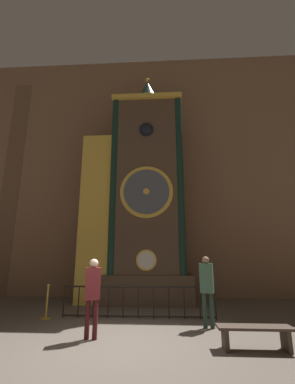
{
  "coord_description": "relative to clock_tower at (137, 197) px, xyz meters",
  "views": [
    {
      "loc": [
        1.0,
        -5.85,
        1.8
      ],
      "look_at": [
        0.37,
        4.82,
        4.46
      ],
      "focal_mm": 24.0,
      "sensor_mm": 36.0,
      "label": 1
    }
  ],
  "objects": [
    {
      "name": "cathedral_back_wall",
      "position": [
        -0.02,
        1.51,
        1.88
      ],
      "size": [
        24.0,
        0.32,
        12.26
      ],
      "color": "#846047",
      "rests_on": "ground_plane"
    },
    {
      "name": "railing_fence",
      "position": [
        0.31,
        -2.42,
        -3.74
      ],
      "size": [
        4.61,
        0.05,
        0.91
      ],
      "color": "black",
      "rests_on": "ground_plane"
    },
    {
      "name": "clock_tower",
      "position": [
        0.0,
        0.0,
        0.0
      ],
      "size": [
        4.54,
        1.76,
        10.13
      ],
      "color": "brown",
      "rests_on": "ground_plane"
    },
    {
      "name": "visitor_far",
      "position": [
        2.22,
        -3.4,
        -3.17
      ],
      "size": [
        0.39,
        0.31,
        1.78
      ],
      "rotation": [
        0.0,
        0.0,
        -0.3
      ],
      "color": "#213427",
      "rests_on": "ground_plane"
    },
    {
      "name": "ground_plane",
      "position": [
        0.07,
        -4.79,
        -4.24
      ],
      "size": [
        28.0,
        28.0,
        0.0
      ],
      "primitive_type": "plane",
      "color": "brown"
    },
    {
      "name": "stanchion_post",
      "position": [
        -2.4,
        -2.65,
        -3.93
      ],
      "size": [
        0.28,
        0.28,
        0.98
      ],
      "color": "#B28E33",
      "rests_on": "ground_plane"
    },
    {
      "name": "visitor_bench",
      "position": [
        2.87,
        -4.93,
        -3.92
      ],
      "size": [
        1.47,
        0.4,
        0.44
      ],
      "color": "#423328",
      "rests_on": "ground_plane"
    },
    {
      "name": "visitor_near",
      "position": [
        -0.56,
        -4.46,
        -3.2
      ],
      "size": [
        0.39,
        0.3,
        1.73
      ],
      "rotation": [
        0.0,
        0.0,
        0.27
      ],
      "color": "#461518",
      "rests_on": "ground_plane"
    }
  ]
}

